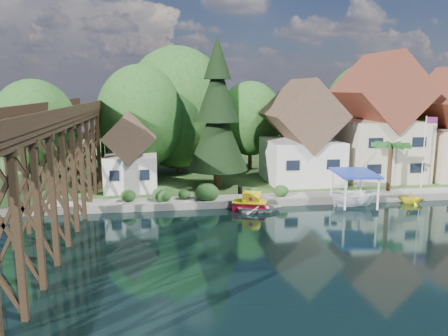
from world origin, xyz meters
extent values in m
plane|color=black|center=(0.00, 0.00, 0.00)|extent=(140.00, 140.00, 0.00)
cube|color=#2E491D|center=(0.00, 34.00, 0.25)|extent=(140.00, 52.00, 0.50)
cube|color=slate|center=(4.00, 8.00, 0.31)|extent=(60.00, 0.40, 0.62)
cube|color=gray|center=(6.00, 9.30, 0.53)|extent=(50.00, 2.60, 0.06)
cube|color=black|center=(-16.00, -6.40, 4.00)|extent=(4.00, 0.36, 8.00)
cube|color=black|center=(-16.00, -3.20, 4.00)|extent=(4.00, 0.36, 8.00)
cube|color=black|center=(-16.00, 0.00, 4.00)|extent=(4.00, 0.36, 8.00)
cube|color=black|center=(-16.00, 3.20, 4.00)|extent=(4.00, 0.36, 8.00)
cube|color=black|center=(-16.00, 6.40, 4.00)|extent=(4.00, 0.36, 8.00)
cube|color=black|center=(-16.00, 9.60, 4.00)|extent=(4.00, 0.36, 8.00)
cube|color=black|center=(-16.00, 12.80, 4.00)|extent=(4.00, 0.36, 8.00)
cube|color=black|center=(-16.00, 16.00, 4.00)|extent=(4.00, 0.36, 8.00)
cube|color=black|center=(-16.00, 19.20, 4.00)|extent=(4.00, 0.36, 8.00)
cube|color=black|center=(-16.00, 22.40, 4.00)|extent=(4.00, 0.36, 8.00)
cube|color=black|center=(-16.00, 25.60, 4.00)|extent=(4.00, 0.36, 8.00)
cube|color=black|center=(-17.75, 6.00, 8.05)|extent=(0.35, 44.00, 0.35)
cube|color=black|center=(-14.25, 6.00, 8.05)|extent=(0.35, 44.00, 0.35)
cube|color=black|center=(-16.00, 6.00, 8.35)|extent=(4.00, 44.00, 0.30)
cube|color=black|center=(-18.00, 6.00, 8.90)|extent=(0.12, 44.00, 0.80)
cube|color=black|center=(-14.00, 6.00, 8.90)|extent=(0.12, 44.00, 0.80)
cube|color=silver|center=(7.00, 16.00, 2.75)|extent=(7.50, 8.00, 4.50)
cube|color=#4B3328|center=(7.00, 16.00, 7.70)|extent=(7.64, 8.64, 7.64)
cube|color=black|center=(4.90, 11.96, 2.98)|extent=(1.35, 0.08, 1.00)
cube|color=black|center=(9.10, 11.96, 2.98)|extent=(1.35, 0.08, 1.00)
cube|color=#C3B698|center=(16.00, 16.50, 3.75)|extent=(8.50, 8.50, 6.50)
cube|color=maroon|center=(16.00, 16.50, 10.06)|extent=(8.65, 9.18, 8.65)
cube|color=black|center=(13.62, 12.21, 4.08)|extent=(1.53, 0.08, 1.00)
cube|color=black|center=(18.38, 12.21, 4.08)|extent=(1.53, 0.08, 1.00)
cube|color=silver|center=(-11.00, 14.50, 2.25)|extent=(5.00, 5.00, 3.50)
cube|color=#4B3328|center=(-11.00, 14.50, 5.80)|extent=(5.09, 5.40, 5.09)
cube|color=black|center=(-12.40, 11.96, 2.43)|extent=(0.90, 0.08, 1.00)
cube|color=black|center=(-9.60, 11.96, 2.43)|extent=(0.90, 0.08, 1.00)
cylinder|color=#382314|center=(-10.00, 19.00, 2.75)|extent=(0.50, 0.50, 4.50)
ellipsoid|color=#1C4D1B|center=(-10.00, 19.00, 7.50)|extent=(4.40, 4.40, 5.06)
cylinder|color=#382314|center=(-6.00, 23.00, 2.98)|extent=(0.50, 0.50, 4.95)
ellipsoid|color=#1C4D1B|center=(-6.00, 23.00, 8.20)|extent=(5.00, 5.00, 5.75)
cylinder|color=#382314|center=(3.00, 24.00, 2.52)|extent=(0.50, 0.50, 4.05)
ellipsoid|color=#1C4D1B|center=(3.00, 24.00, 6.80)|extent=(4.00, 4.00, 4.60)
cylinder|color=#382314|center=(18.00, 24.00, 2.75)|extent=(0.50, 0.50, 4.50)
ellipsoid|color=#1C4D1B|center=(18.00, 24.00, 7.50)|extent=(4.60, 4.60, 5.29)
cylinder|color=#382314|center=(26.00, 20.00, 2.30)|extent=(0.50, 0.50, 3.60)
ellipsoid|color=#1C4D1B|center=(26.00, 20.00, 6.10)|extent=(3.80, 3.80, 4.37)
cylinder|color=#382314|center=(-20.00, 15.00, 2.52)|extent=(0.50, 0.50, 4.05)
ellipsoid|color=#1C4D1B|center=(-20.00, 15.00, 6.80)|extent=(4.00, 4.00, 4.60)
ellipsoid|color=#1D4318|center=(-8.00, 9.20, 1.27)|extent=(1.98, 1.98, 1.53)
ellipsoid|color=#1D4318|center=(-6.00, 9.50, 1.09)|extent=(1.54, 1.54, 1.19)
ellipsoid|color=#1D4318|center=(-4.00, 9.00, 1.35)|extent=(2.20, 2.20, 1.70)
ellipsoid|color=#1D4318|center=(-11.00, 9.40, 1.18)|extent=(1.76, 1.76, 1.36)
ellipsoid|color=#1D4318|center=(0.50, 9.60, 1.09)|extent=(1.54, 1.54, 1.19)
ellipsoid|color=#1D4318|center=(3.00, 9.30, 1.18)|extent=(1.76, 1.76, 1.36)
cylinder|color=#382314|center=(-2.34, 14.24, 1.89)|extent=(0.83, 0.83, 2.78)
cone|color=black|center=(-2.34, 14.24, 6.05)|extent=(6.11, 6.11, 7.41)
cone|color=black|center=(-2.34, 14.24, 10.22)|extent=(4.44, 4.44, 6.02)
cone|color=black|center=(-2.34, 14.24, 13.46)|extent=(2.78, 2.78, 4.17)
cylinder|color=#382314|center=(14.03, 9.93, 2.70)|extent=(0.44, 0.44, 4.39)
ellipsoid|color=#1A4517|center=(14.03, 9.93, 5.09)|extent=(3.87, 3.87, 1.00)
cylinder|color=white|center=(18.05, 10.81, 4.15)|extent=(0.10, 0.10, 7.31)
cube|color=#9E140B|center=(18.62, 10.72, 7.39)|extent=(1.04, 0.20, 0.63)
cube|color=red|center=(-0.43, 7.08, 0.33)|extent=(3.16, 2.37, 0.75)
cube|color=yellow|center=(-0.43, 7.08, 0.73)|extent=(3.28, 2.49, 0.09)
cube|color=yellow|center=(-0.25, 7.02, 1.13)|extent=(1.80, 1.57, 0.94)
cylinder|color=black|center=(-1.22, 7.37, 1.74)|extent=(0.41, 0.41, 0.66)
cylinder|color=#B50D58|center=(-0.45, 6.47, 1.13)|extent=(0.34, 0.19, 0.34)
cylinder|color=#B50D58|center=(-0.05, 7.57, 1.13)|extent=(0.34, 0.19, 0.34)
cylinder|color=#B50D58|center=(0.45, 6.76, 1.13)|extent=(0.19, 0.34, 0.34)
imported|color=white|center=(0.37, 6.63, 0.40)|extent=(4.09, 3.09, 0.80)
imported|color=white|center=(8.99, 6.79, 0.77)|extent=(4.15, 1.97, 1.54)
cube|color=#1B36B0|center=(8.99, 6.79, 3.09)|extent=(3.97, 5.32, 0.19)
cylinder|color=white|center=(10.11, 4.47, 1.70)|extent=(0.19, 0.19, 2.78)
cylinder|color=white|center=(10.63, 8.77, 1.70)|extent=(0.19, 0.19, 2.78)
cylinder|color=white|center=(7.35, 4.81, 1.70)|extent=(0.19, 0.19, 2.78)
cylinder|color=white|center=(7.87, 9.10, 1.70)|extent=(0.19, 0.19, 2.78)
imported|color=yellow|center=(14.84, 7.18, 0.62)|extent=(2.73, 2.48, 1.24)
camera|label=1|loc=(-7.85, -29.19, 10.51)|focal=35.00mm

